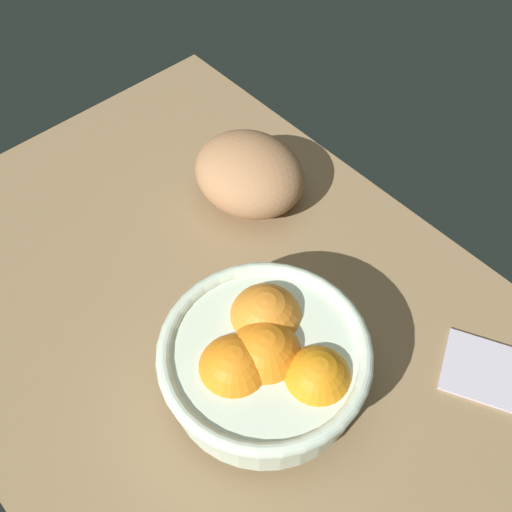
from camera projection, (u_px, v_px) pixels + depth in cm
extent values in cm
cube|color=#8E704C|center=(215.00, 316.00, 75.44)|extent=(83.02, 59.91, 3.00)
cylinder|color=silver|center=(264.00, 380.00, 67.63)|extent=(8.74, 8.74, 1.94)
cylinder|color=silver|center=(264.00, 364.00, 64.58)|extent=(20.43, 20.43, 5.70)
torus|color=silver|center=(265.00, 351.00, 62.30)|extent=(22.03, 22.03, 1.60)
sphere|color=orange|center=(265.00, 320.00, 65.87)|extent=(7.93, 7.93, 7.93)
sphere|color=orange|center=(319.00, 378.00, 61.92)|extent=(7.20, 7.20, 7.20)
sphere|color=orange|center=(234.00, 371.00, 62.33)|extent=(7.56, 7.56, 7.56)
sphere|color=orange|center=(265.00, 357.00, 63.25)|extent=(7.85, 7.85, 7.85)
ellipsoid|color=#AE7A51|center=(249.00, 174.00, 81.63)|extent=(16.97, 15.12, 9.00)
cube|color=#BFB7C5|center=(498.00, 374.00, 68.69)|extent=(14.41, 12.65, 0.82)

